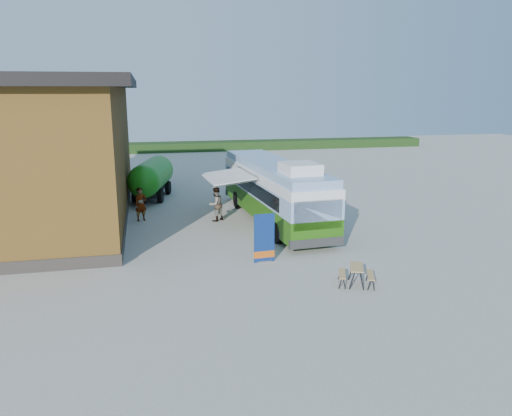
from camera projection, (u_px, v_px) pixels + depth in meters
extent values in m
plane|color=#BCB7AD|center=(278.00, 255.00, 21.35)|extent=(100.00, 100.00, 0.00)
cube|color=brown|center=(50.00, 152.00, 27.80)|extent=(8.00, 20.00, 7.00)
cube|color=black|center=(44.00, 83.00, 26.93)|extent=(9.60, 21.20, 0.50)
cube|color=#332D28|center=(56.00, 208.00, 28.55)|extent=(8.10, 20.10, 0.50)
cube|color=#264419|center=(260.00, 145.00, 59.01)|extent=(40.00, 3.00, 1.00)
cube|color=#3B7513|center=(273.00, 204.00, 26.74)|extent=(3.30, 11.93, 1.08)
cube|color=#88A8D4|center=(274.00, 186.00, 26.51)|extent=(3.30, 11.93, 0.88)
cube|color=black|center=(249.00, 186.00, 26.63)|extent=(0.75, 9.80, 0.69)
cube|color=black|center=(292.00, 184.00, 27.31)|extent=(0.75, 9.80, 0.69)
cube|color=white|center=(274.00, 174.00, 26.36)|extent=(3.30, 11.93, 0.44)
cube|color=#88A8D4|center=(274.00, 166.00, 26.26)|extent=(3.14, 11.73, 0.39)
cube|color=white|center=(300.00, 168.00, 22.68)|extent=(1.69, 1.88, 0.49)
cube|color=black|center=(318.00, 215.00, 21.08)|extent=(2.21, 0.22, 1.28)
cube|color=#2D2D2D|center=(317.00, 242.00, 21.42)|extent=(2.51, 0.38, 0.39)
cube|color=#2D2D2D|center=(245.00, 191.00, 32.25)|extent=(2.51, 0.38, 0.39)
cylinder|color=black|center=(278.00, 233.00, 22.86)|extent=(0.36, 1.00, 0.98)
cylinder|color=black|center=(322.00, 229.00, 23.48)|extent=(0.36, 1.00, 0.98)
cylinder|color=black|center=(237.00, 200.00, 29.72)|extent=(0.36, 1.00, 0.98)
cylinder|color=black|center=(273.00, 197.00, 30.34)|extent=(0.36, 1.00, 0.98)
cube|color=white|center=(228.00, 173.00, 26.07)|extent=(2.53, 3.81, 0.29)
cube|color=#A5A8AD|center=(249.00, 169.00, 26.35)|extent=(0.43, 3.95, 0.15)
cylinder|color=#A5A8AD|center=(235.00, 180.00, 24.67)|extent=(2.37, 0.22, 0.30)
cylinder|color=#A5A8AD|center=(221.00, 171.00, 27.52)|extent=(2.37, 0.22, 0.30)
cube|color=navy|center=(264.00, 238.00, 20.21)|extent=(0.86, 0.09, 2.03)
cube|color=#C85412|center=(264.00, 254.00, 20.37)|extent=(0.88, 0.10, 0.28)
cube|color=#A5A8AD|center=(264.00, 261.00, 20.44)|extent=(0.62, 0.22, 0.06)
cylinder|color=#A5A8AD|center=(264.00, 238.00, 20.23)|extent=(0.03, 0.03, 2.03)
cube|color=tan|center=(357.00, 267.00, 17.89)|extent=(0.82, 1.19, 0.04)
cube|color=tan|center=(342.00, 273.00, 18.03)|extent=(0.60, 1.11, 0.03)
cube|color=tan|center=(371.00, 275.00, 17.88)|extent=(0.60, 1.11, 0.03)
cube|color=black|center=(352.00, 280.00, 17.56)|extent=(0.06, 0.06, 0.68)
cube|color=black|center=(362.00, 281.00, 17.51)|extent=(0.06, 0.06, 0.68)
cube|color=black|center=(351.00, 271.00, 18.43)|extent=(0.06, 0.06, 0.68)
cube|color=black|center=(360.00, 272.00, 18.39)|extent=(0.06, 0.06, 0.68)
imported|color=#999999|center=(141.00, 204.00, 26.69)|extent=(0.78, 0.66, 1.81)
imported|color=#999999|center=(216.00, 204.00, 26.63)|extent=(1.13, 1.08, 1.83)
cylinder|color=#1C8418|center=(152.00, 175.00, 32.10)|extent=(2.96, 4.77, 1.99)
sphere|color=#1C8418|center=(144.00, 182.00, 29.94)|extent=(1.99, 1.99, 1.99)
sphere|color=#1C8418|center=(159.00, 170.00, 34.25)|extent=(1.99, 1.99, 1.99)
cube|color=black|center=(152.00, 189.00, 32.30)|extent=(2.37, 4.83, 0.22)
cube|color=black|center=(142.00, 199.00, 29.52)|extent=(0.44, 1.32, 0.11)
cylinder|color=black|center=(135.00, 196.00, 31.06)|extent=(0.47, 0.93, 0.89)
cylinder|color=black|center=(160.00, 196.00, 31.04)|extent=(0.47, 0.93, 0.89)
cylinder|color=black|center=(145.00, 187.00, 33.65)|extent=(0.47, 0.93, 0.89)
cylinder|color=black|center=(168.00, 188.00, 33.63)|extent=(0.47, 0.93, 0.89)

